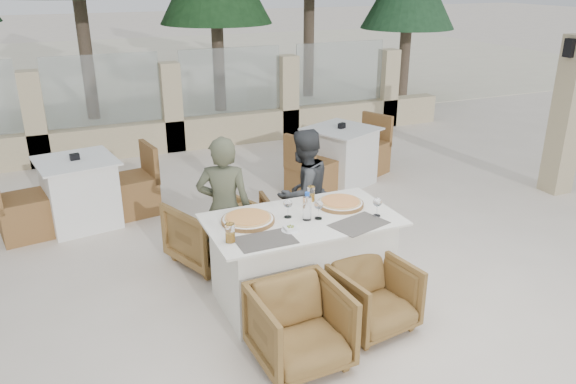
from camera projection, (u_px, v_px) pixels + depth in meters
name	position (u px, v px, depth m)	size (l,w,h in m)	color
ground	(294.00, 295.00, 5.02)	(80.00, 80.00, 0.00)	beige
sand_patch	(108.00, 67.00, 16.99)	(30.00, 16.00, 0.01)	beige
perimeter_wall_far	(171.00, 101.00, 8.83)	(10.00, 0.34, 1.60)	#CCBA8F
lantern_pillar	(567.00, 116.00, 7.05)	(0.34, 0.34, 2.00)	tan
dining_table	(302.00, 259.00, 4.83)	(1.60, 0.90, 0.77)	white
placemat_near_left	(265.00, 240.00, 4.30)	(0.45, 0.30, 0.00)	#514B45
placemat_near_right	(359.00, 224.00, 4.58)	(0.45, 0.30, 0.00)	#58524B
pizza_left	(248.00, 219.00, 4.61)	(0.44, 0.44, 0.06)	#CA591B
pizza_right	(341.00, 203.00, 4.93)	(0.41, 0.41, 0.05)	#C94E1B
water_bottle	(307.00, 206.00, 4.62)	(0.07, 0.07, 0.24)	#A6C6DB
wine_glass_centre	(288.00, 207.00, 4.68)	(0.08, 0.08, 0.18)	white
wine_glass_near	(319.00, 209.00, 4.65)	(0.08, 0.08, 0.18)	white
wine_glass_corner	(377.00, 206.00, 4.70)	(0.08, 0.08, 0.18)	silver
beer_glass_left	(230.00, 233.00, 4.25)	(0.07, 0.07, 0.15)	orange
beer_glass_right	(311.00, 194.00, 5.03)	(0.07, 0.07, 0.14)	orange
olive_dish	(291.00, 228.00, 4.46)	(0.11, 0.11, 0.04)	white
armchair_far_left	(210.00, 231.00, 5.51)	(0.68, 0.70, 0.64)	olive
armchair_far_right	(295.00, 221.00, 5.80)	(0.61, 0.63, 0.57)	brown
armchair_near_left	(300.00, 327.00, 4.05)	(0.64, 0.66, 0.60)	brown
armchair_near_right	(372.00, 296.00, 4.48)	(0.60, 0.61, 0.56)	brown
diner_left	(224.00, 209.00, 5.09)	(0.50, 0.33, 1.37)	#4A4E38
diner_right	(303.00, 193.00, 5.56)	(0.63, 0.49, 1.30)	#393B3E
bg_table_a	(80.00, 192.00, 6.29)	(1.64, 0.82, 0.77)	white
bg_table_b	(341.00, 156.00, 7.54)	(1.64, 0.82, 0.77)	silver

